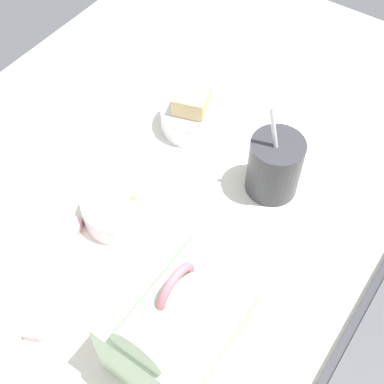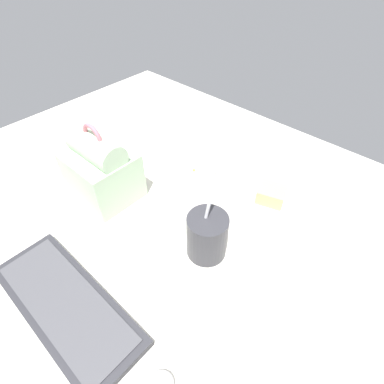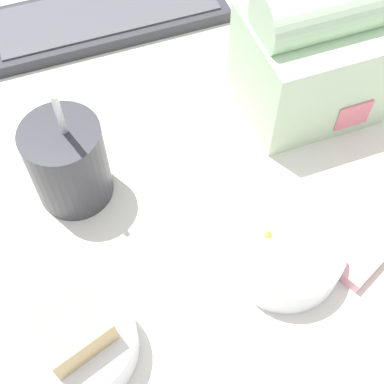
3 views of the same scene
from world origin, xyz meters
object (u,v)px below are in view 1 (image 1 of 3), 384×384
(lunch_bag, at_px, (178,323))
(chopstick_case, at_px, (55,275))
(bento_bowl_sandwich, at_px, (192,114))
(bento_bowl_snacks, at_px, (120,207))
(soup_cup, at_px, (275,165))

(lunch_bag, bearing_deg, chopstick_case, -85.32)
(chopstick_case, bearing_deg, lunch_bag, 94.68)
(bento_bowl_sandwich, distance_m, bento_bowl_snacks, 0.23)
(lunch_bag, xyz_separation_m, chopstick_case, (0.02, -0.21, -0.07))
(lunch_bag, height_order, bento_bowl_snacks, lunch_bag)
(soup_cup, height_order, bento_bowl_sandwich, soup_cup)
(soup_cup, distance_m, bento_bowl_snacks, 0.26)
(lunch_bag, xyz_separation_m, bento_bowl_sandwich, (-0.35, -0.22, -0.05))
(lunch_bag, bearing_deg, bento_bowl_snacks, -121.62)
(bento_bowl_sandwich, bearing_deg, chopstick_case, 1.74)
(bento_bowl_snacks, bearing_deg, lunch_bag, 58.38)
(lunch_bag, height_order, chopstick_case, lunch_bag)
(soup_cup, bearing_deg, chopstick_case, -28.18)
(bento_bowl_snacks, bearing_deg, chopstick_case, -3.41)
(soup_cup, relative_size, bento_bowl_snacks, 1.48)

